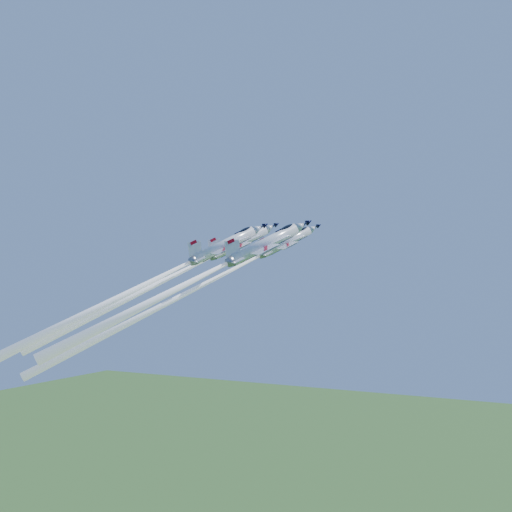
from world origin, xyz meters
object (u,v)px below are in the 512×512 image
at_px(jet_right, 192,281).
at_px(jet_lead, 192,291).
at_px(jet_slot, 144,285).
at_px(jet_left, 166,279).

bearing_deg(jet_right, jet_lead, 166.94).
bearing_deg(jet_lead, jet_slot, -103.14).
distance_m(jet_right, jet_slot, 11.15).
relative_size(jet_lead, jet_left, 1.19).
bearing_deg(jet_right, jet_slot, -140.62).
distance_m(jet_lead, jet_slot, 8.88).
relative_size(jet_lead, jet_right, 1.26).
bearing_deg(jet_left, jet_right, 6.56).
bearing_deg(jet_slot, jet_lead, 76.86).
relative_size(jet_right, jet_slot, 0.93).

